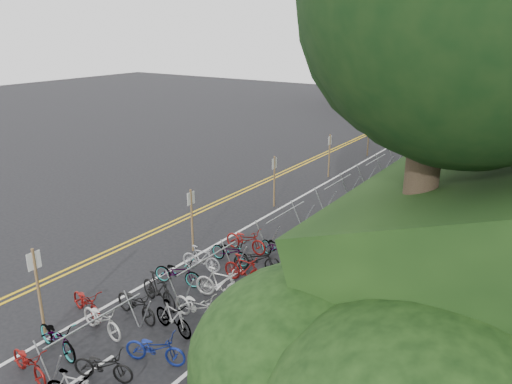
% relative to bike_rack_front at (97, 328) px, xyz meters
% --- Properties ---
extents(ground, '(120.00, 120.00, 0.00)m').
position_rel_bike_rack_front_xyz_m(ground, '(-2.71, 1.31, -0.80)').
color(ground, black).
rests_on(ground, ground).
extents(road_markings, '(7.47, 80.00, 0.01)m').
position_rel_bike_rack_front_xyz_m(road_markings, '(-2.08, 11.41, -0.79)').
color(road_markings, gold).
rests_on(road_markings, ground).
extents(red_curb, '(0.25, 28.00, 0.10)m').
position_rel_bike_rack_front_xyz_m(red_curb, '(2.99, 13.31, -0.75)').
color(red_curb, maroon).
rests_on(red_curb, ground).
extents(bike_rack_front, '(1.09, 3.09, 1.07)m').
position_rel_bike_rack_front_xyz_m(bike_rack_front, '(0.00, 0.00, 0.00)').
color(bike_rack_front, '#9A9DA3').
rests_on(bike_rack_front, ground).
extents(bike_racks_rest, '(1.14, 23.00, 1.17)m').
position_rel_bike_rack_front_xyz_m(bike_racks_rest, '(0.29, 14.31, 0.06)').
color(bike_racks_rest, '#9A9DA3').
rests_on(bike_racks_rest, ground).
extents(signpost_near, '(0.08, 0.40, 2.69)m').
position_rel_bike_rack_front_xyz_m(signpost_near, '(-1.92, -0.31, 0.74)').
color(signpost_near, brown).
rests_on(signpost_near, ground).
extents(signposts_rest, '(0.08, 18.40, 2.50)m').
position_rel_bike_rack_front_xyz_m(signposts_rest, '(-2.11, 15.31, 0.63)').
color(signposts_rest, brown).
rests_on(signposts_rest, ground).
extents(bike_front, '(0.95, 1.80, 0.90)m').
position_rel_bike_rack_front_xyz_m(bike_front, '(-1.76, 1.03, -0.35)').
color(bike_front, maroon).
rests_on(bike_front, ground).
extents(bike_valet, '(3.44, 10.79, 1.08)m').
position_rel_bike_rack_front_xyz_m(bike_valet, '(0.21, 2.97, -0.32)').
color(bike_valet, maroon).
rests_on(bike_valet, ground).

